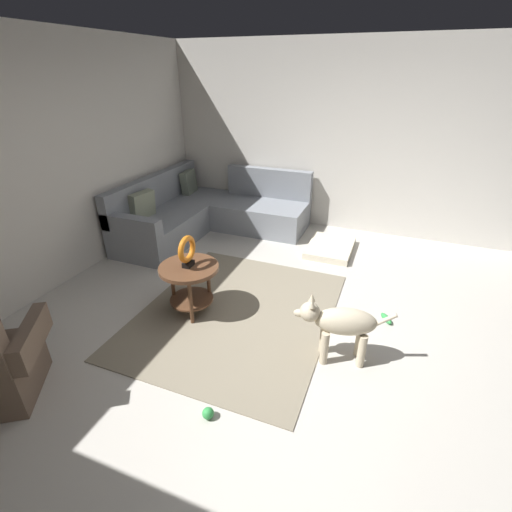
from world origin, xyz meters
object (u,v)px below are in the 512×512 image
(side_table, at_px, (190,277))
(torus_sculpture, at_px, (187,251))
(sectional_couch, at_px, (207,214))
(dog_toy_bone, at_px, (386,318))
(dog, at_px, (340,324))
(dog_toy_ball, at_px, (208,413))
(dog_bed_mat, at_px, (330,248))

(side_table, distance_m, torus_sculpture, 0.29)
(sectional_couch, distance_m, dog_toy_bone, 3.14)
(dog, xyz_separation_m, dog_toy_ball, (-0.97, 0.76, -0.33))
(side_table, xyz_separation_m, torus_sculpture, (0.00, -0.00, 0.29))
(dog_bed_mat, bearing_deg, sectional_couch, 89.84)
(sectional_couch, xyz_separation_m, dog, (-2.13, -2.41, 0.09))
(dog_toy_ball, bearing_deg, side_table, 34.97)
(dog_bed_mat, height_order, dog_toy_bone, dog_bed_mat)
(torus_sculpture, xyz_separation_m, dog_toy_ball, (-1.13, -0.79, -0.67))
(side_table, xyz_separation_m, dog, (-0.16, -1.54, -0.04))
(dog, bearing_deg, dog_toy_ball, 127.80)
(dog_toy_bone, bearing_deg, dog_bed_mat, 31.37)
(torus_sculpture, relative_size, dog, 0.39)
(dog, distance_m, dog_toy_ball, 1.27)
(sectional_couch, height_order, dog_toy_ball, sectional_couch)
(side_table, relative_size, dog, 0.72)
(dog, bearing_deg, dog_toy_bone, -41.96)
(torus_sculpture, height_order, dog, torus_sculpture)
(side_table, xyz_separation_m, dog_bed_mat, (1.96, -1.07, -0.37))
(dog_toy_bone, bearing_deg, dog_toy_ball, 146.12)
(sectional_couch, relative_size, side_table, 3.75)
(side_table, height_order, dog_toy_ball, side_table)
(dog_toy_ball, xyz_separation_m, dog_toy_bone, (1.69, -1.14, -0.01))
(sectional_couch, distance_m, dog_bed_mat, 1.96)
(side_table, distance_m, dog_toy_bone, 2.04)
(torus_sculpture, height_order, dog_toy_ball, torus_sculpture)
(sectional_couch, bearing_deg, dog_bed_mat, -90.16)
(side_table, relative_size, dog_toy_bone, 3.33)
(side_table, bearing_deg, dog_toy_bone, -73.58)
(side_table, bearing_deg, torus_sculpture, -85.53)
(side_table, relative_size, torus_sculpture, 1.84)
(sectional_couch, xyz_separation_m, dog_toy_bone, (-1.40, -2.79, -0.26))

